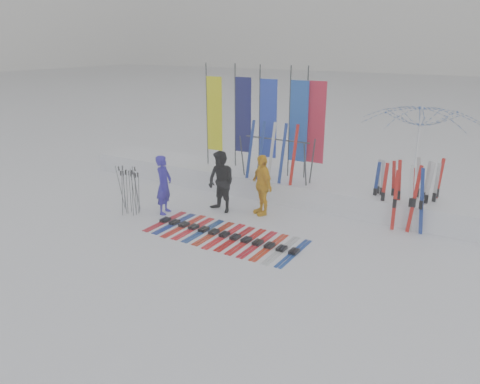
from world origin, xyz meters
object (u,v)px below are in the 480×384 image
Objects in this scene: person_blue at (164,185)px; tent_canopy at (417,155)px; person_yellow at (262,185)px; ski_rack at (277,153)px; person_black at (221,182)px; ski_row at (225,235)px.

person_blue is 6.97m from tent_canopy.
person_yellow is at bearing -76.35° from person_blue.
ski_rack is (-0.24, 1.30, 0.57)m from person_yellow.
ski_rack is at bearing 78.14° from person_black.
ski_rack is (0.79, 1.70, 0.55)m from person_black.
person_black is 1.02× the size of person_yellow.
person_blue is 0.42× the size of ski_row.
person_yellow is at bearing -139.07° from tent_canopy.
ski_row is at bearing -40.62° from person_black.
tent_canopy is 3.86m from ski_rack.
ski_rack is (-0.23, 3.09, 1.35)m from ski_row.
person_black is at bearing -124.68° from person_yellow.
person_blue is at bearing -130.85° from person_black.
person_yellow is 0.51× the size of tent_canopy.
ski_row is (-3.31, -4.65, -1.42)m from tent_canopy.
ski_rack reaches higher than person_blue.
ski_row is at bearing -56.20° from person_yellow.
ski_rack reaches higher than person_black.
person_black is 1.95m from ski_rack.
person_black reaches higher than person_yellow.
person_blue is 3.34m from ski_rack.
person_blue is 2.43m from ski_row.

